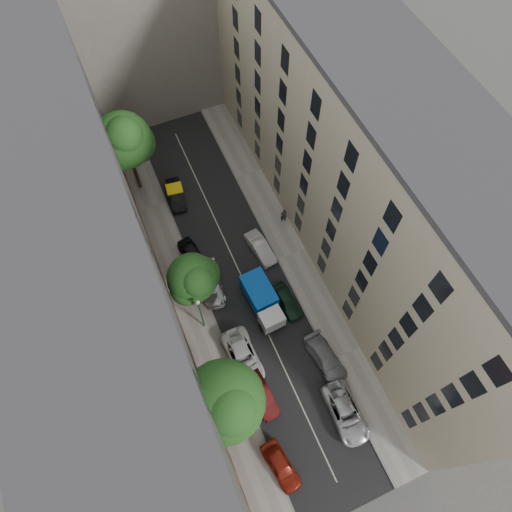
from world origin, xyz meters
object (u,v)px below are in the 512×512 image
tree_mid (194,279)px  lamp_post (200,311)px  car_left_2 (243,357)px  tarp_truck (262,300)px  car_left_3 (212,284)px  car_left_1 (261,395)px  car_left_0 (281,466)px  car_right_2 (287,301)px  pedestrian (284,215)px  car_left_4 (193,256)px  car_right_1 (326,358)px  tree_far (125,142)px  car_right_3 (260,248)px  car_left_5 (176,195)px  car_right_0 (346,413)px  tree_near (225,403)px

tree_mid → lamp_post: 2.78m
car_left_2 → lamp_post: lamp_post is taller
tarp_truck → car_left_3: 5.20m
car_left_1 → lamp_post: bearing=102.0°
car_left_0 → car_right_2: bearing=54.1°
tarp_truck → pedestrian: 9.70m
car_left_4 → pedestrian: size_ratio=2.17×
car_left_1 → car_right_1: car_left_1 is taller
tree_far → car_left_0: bearing=-85.9°
car_right_2 → tree_far: 21.39m
car_right_3 → lamp_post: 9.89m
car_left_4 → car_left_5: 7.64m
car_left_1 → car_right_0: size_ratio=0.80×
car_right_2 → tree_far: tree_far is taller
car_left_1 → car_left_3: 11.20m
car_left_3 → car_left_4: size_ratio=1.17×
car_left_2 → car_left_1: bearing=-87.2°
tarp_truck → lamp_post: size_ratio=0.98×
car_left_3 → lamp_post: (-2.02, -3.37, 3.03)m
car_right_2 → tree_mid: 9.14m
tarp_truck → car_left_5: size_ratio=1.33×
car_left_4 → tree_mid: tree_mid is taller
tree_mid → car_left_4: bearing=77.5°
tree_near → pedestrian: 20.76m
car_left_0 → car_right_0: bearing=4.2°
car_left_5 → pedestrian: pedestrian is taller
lamp_post → car_right_3: bearing=33.4°
car_right_1 → tree_far: 27.19m
tree_far → car_right_2: bearing=-65.1°
car_left_1 → car_left_3: car_left_3 is taller
car_left_0 → car_right_2: (6.40, 12.40, -0.02)m
car_right_1 → car_right_2: size_ratio=1.20×
car_right_1 → tree_mid: bearing=123.7°
car_left_2 → car_left_3: bearing=90.1°
car_left_0 → car_left_2: size_ratio=0.77×
car_right_0 → car_right_3: size_ratio=1.29×
car_right_1 → car_right_2: 6.25m
car_right_3 → pedestrian: pedestrian is taller
pedestrian → car_left_5: bearing=-27.8°
car_left_2 → car_left_5: 18.80m
tarp_truck → car_left_2: bearing=-135.8°
tarp_truck → car_left_5: (-3.40, 14.86, -0.71)m
car_right_0 → car_left_0: bearing=-164.8°
tree_far → tarp_truck: bearing=-70.2°
car_left_1 → car_right_0: bearing=-39.5°
pedestrian → car_left_3: bearing=33.4°
car_left_2 → car_left_5: car_left_2 is taller
car_right_3 → tarp_truck: bearing=-119.5°
car_left_4 → car_left_5: car_left_4 is taller
car_left_1 → tree_mid: size_ratio=0.61×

